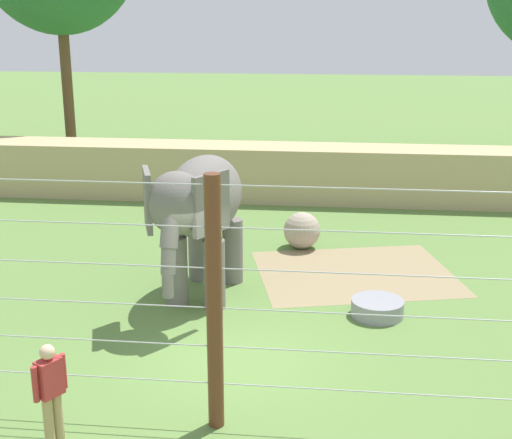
# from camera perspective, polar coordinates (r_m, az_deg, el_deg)

# --- Properties ---
(ground_plane) EXTENTS (120.00, 120.00, 0.00)m
(ground_plane) POSITION_cam_1_polar(r_m,az_deg,el_deg) (13.32, -1.98, -10.99)
(ground_plane) COLOR #5B7F3D
(dirt_patch) EXTENTS (5.38, 4.70, 0.01)m
(dirt_patch) POSITION_cam_1_polar(r_m,az_deg,el_deg) (17.42, 8.03, -4.30)
(dirt_patch) COLOR #937F5B
(dirt_patch) RESTS_ON ground
(embankment_wall) EXTENTS (36.00, 1.80, 1.81)m
(embankment_wall) POSITION_cam_1_polar(r_m,az_deg,el_deg) (23.80, 1.93, 3.81)
(embankment_wall) COLOR tan
(embankment_wall) RESTS_ON ground
(elephant) EXTENTS (1.97, 4.31, 3.20)m
(elephant) POSITION_cam_1_polar(r_m,az_deg,el_deg) (15.19, -4.55, 1.08)
(elephant) COLOR slate
(elephant) RESTS_ON ground
(enrichment_ball) EXTENTS (0.99, 0.99, 0.99)m
(enrichment_ball) POSITION_cam_1_polar(r_m,az_deg,el_deg) (18.93, 3.73, -0.88)
(enrichment_ball) COLOR tan
(enrichment_ball) RESTS_ON ground
(cable_fence) EXTENTS (12.21, 0.24, 3.99)m
(cable_fence) POSITION_cam_1_polar(r_m,az_deg,el_deg) (10.45, -3.70, -6.91)
(cable_fence) COLOR brown
(cable_fence) RESTS_ON ground
(zookeeper) EXTENTS (0.38, 0.56, 1.67)m
(zookeeper) POSITION_cam_1_polar(r_m,az_deg,el_deg) (10.77, -16.25, -13.26)
(zookeeper) COLOR tan
(zookeeper) RESTS_ON ground
(water_tub) EXTENTS (1.10, 1.10, 0.35)m
(water_tub) POSITION_cam_1_polar(r_m,az_deg,el_deg) (15.09, 9.78, -7.03)
(water_tub) COLOR gray
(water_tub) RESTS_ON ground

